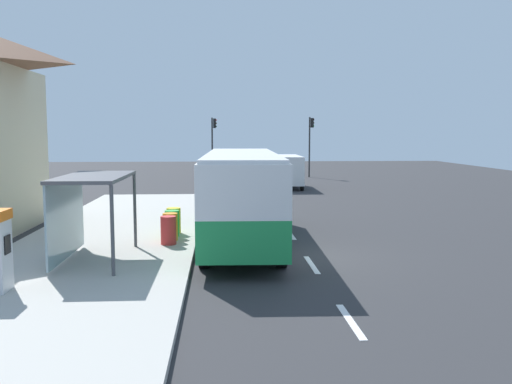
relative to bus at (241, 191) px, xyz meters
name	(u,v)px	position (x,y,z in m)	size (l,w,h in m)	color
ground_plane	(264,203)	(1.71, 11.47, -1.86)	(56.00, 92.00, 0.04)	#2D2D30
sidewalk_platform	(106,245)	(-4.69, -0.53, -1.75)	(6.20, 30.00, 0.18)	#ADAAA3
lane_stripe_seg_0	(351,321)	(1.96, -8.53, -1.84)	(0.16, 2.20, 0.01)	silver
lane_stripe_seg_1	(312,265)	(1.96, -3.53, -1.84)	(0.16, 2.20, 0.01)	silver
lane_stripe_seg_2	(291,234)	(1.96, 1.47, -1.84)	(0.16, 2.20, 0.01)	silver
lane_stripe_seg_3	(278,215)	(1.96, 6.47, -1.84)	(0.16, 2.20, 0.01)	silver
lane_stripe_seg_4	(269,202)	(1.96, 11.47, -1.84)	(0.16, 2.20, 0.01)	silver
lane_stripe_seg_5	(262,193)	(1.96, 16.47, -1.84)	(0.16, 2.20, 0.01)	silver
lane_stripe_seg_6	(257,186)	(1.96, 21.47, -1.84)	(0.16, 2.20, 0.01)	silver
lane_stripe_seg_7	(253,180)	(1.96, 26.47, -1.84)	(0.16, 2.20, 0.01)	silver
bus	(241,191)	(0.00, 0.00, 0.00)	(2.80, 11.07, 3.21)	#1E8C47
white_van	(286,169)	(3.91, 19.86, -0.50)	(2.08, 5.23, 2.30)	white
sedan_near	(275,169)	(4.01, 29.11, -1.05)	(1.96, 4.46, 1.52)	navy
recycling_bin_red	(168,230)	(-2.49, -1.05, -1.19)	(0.52, 0.52, 0.95)	red
recycling_bin_orange	(170,227)	(-2.49, -0.35, -1.19)	(0.52, 0.52, 0.95)	orange
recycling_bin_green	(172,224)	(-2.49, 0.35, -1.19)	(0.52, 0.52, 0.95)	green
recycling_bin_yellow	(174,221)	(-2.49, 1.05, -1.19)	(0.52, 0.52, 0.95)	yellow
traffic_light_near_side	(311,138)	(7.21, 29.37, 1.67)	(0.49, 0.28, 5.30)	#2D2D2D
traffic_light_far_side	(213,138)	(-1.39, 30.17, 1.64)	(0.49, 0.28, 5.27)	#2D2D2D
bus_shelter	(84,195)	(-4.70, -3.25, 0.25)	(1.80, 4.00, 2.50)	#4C4C51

